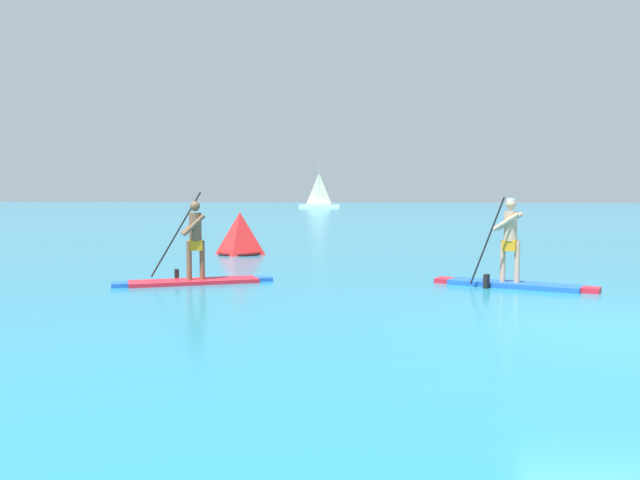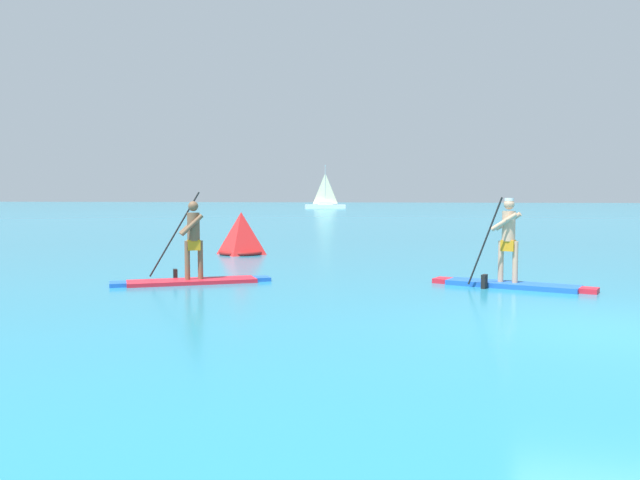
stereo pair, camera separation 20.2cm
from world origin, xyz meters
TOP-DOWN VIEW (x-y plane):
  - ground at (0.00, 0.00)m, footprint 440.00×440.00m
  - paddleboarder_near_left at (-7.74, 2.83)m, footprint 3.04×2.19m
  - paddleboarder_mid_center at (-1.29, 3.94)m, footprint 3.21×1.31m
  - race_marker_buoy at (-9.35, 9.53)m, footprint 1.42×1.42m
  - sailboat_left_horizon at (-28.00, 90.69)m, footprint 6.62×4.02m

SIDE VIEW (x-z plane):
  - ground at x=0.00m, z-range 0.00..0.00m
  - paddleboarder_near_left at x=-7.74m, z-range -0.62..1.37m
  - paddleboarder_mid_center at x=-1.29m, z-range -0.53..1.33m
  - race_marker_buoy at x=-9.35m, z-range -0.07..1.28m
  - sailboat_left_horizon at x=-28.00m, z-range -2.76..4.29m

